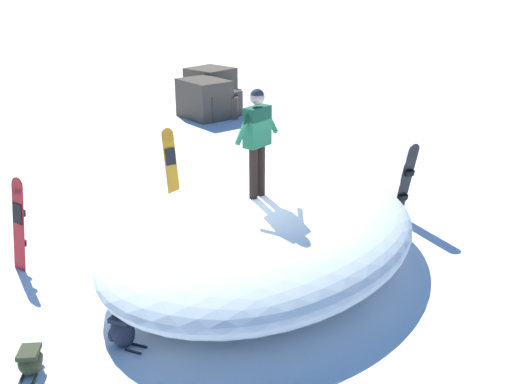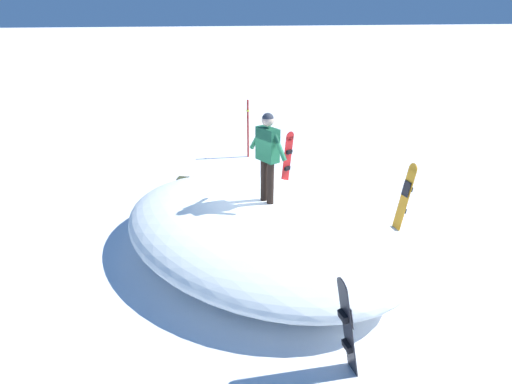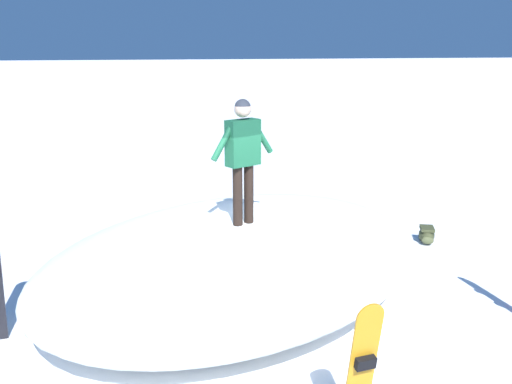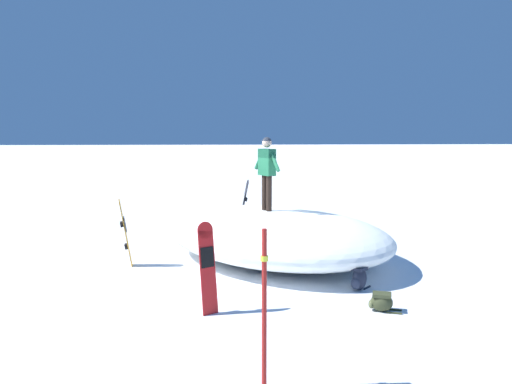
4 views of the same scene
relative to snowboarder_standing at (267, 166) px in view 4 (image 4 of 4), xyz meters
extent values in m
plane|color=white|center=(-0.28, -0.11, -2.29)|extent=(240.00, 240.00, 0.00)
ellipsoid|color=white|center=(0.06, -0.19, -1.70)|extent=(7.98, 7.54, 1.20)
cylinder|color=black|center=(0.09, 0.05, -0.66)|extent=(0.14, 0.14, 0.87)
cylinder|color=black|center=(-0.09, -0.05, -0.66)|extent=(0.14, 0.14, 0.87)
cube|color=#195638|center=(0.00, 0.00, 0.10)|extent=(0.53, 0.42, 0.65)
sphere|color=beige|center=(0.00, 0.00, 0.57)|extent=(0.24, 0.24, 0.24)
cylinder|color=#195638|center=(0.29, 0.15, 0.16)|extent=(0.40, 0.26, 0.53)
cylinder|color=#195638|center=(-0.29, -0.15, 0.16)|extent=(0.40, 0.26, 0.53)
sphere|color=#333842|center=(0.00, 0.00, 0.60)|extent=(0.23, 0.23, 0.23)
cube|color=red|center=(-3.72, 1.40, -1.57)|extent=(0.31, 0.35, 1.45)
cylinder|color=red|center=(-3.64, 1.44, -0.85)|extent=(0.19, 0.28, 0.29)
cube|color=black|center=(-3.71, 1.41, -1.31)|extent=(0.16, 0.24, 0.35)
cube|color=black|center=(-3.65, 1.44, -1.31)|extent=(0.17, 0.21, 0.12)
cube|color=black|center=(-3.70, 1.41, -1.83)|extent=(0.17, 0.21, 0.12)
cube|color=orange|center=(-0.49, 3.35, -1.56)|extent=(0.30, 0.29, 1.47)
cylinder|color=orange|center=(-0.51, 3.46, -0.82)|extent=(0.28, 0.10, 0.27)
cube|color=black|center=(-0.50, 3.36, -1.29)|extent=(0.23, 0.09, 0.35)
cube|color=black|center=(-0.51, 3.43, -1.29)|extent=(0.20, 0.11, 0.12)
cube|color=black|center=(-0.49, 3.35, -1.82)|extent=(0.20, 0.11, 0.12)
cube|color=black|center=(3.39, 0.41, -1.54)|extent=(0.30, 0.35, 1.51)
cylinder|color=black|center=(3.41, 0.26, -0.79)|extent=(0.28, 0.10, 0.27)
cube|color=#B2B2B7|center=(3.39, 0.40, -1.27)|extent=(0.23, 0.11, 0.36)
cube|color=black|center=(3.40, 0.31, -1.27)|extent=(0.20, 0.11, 0.12)
cube|color=black|center=(3.39, 0.42, -1.81)|extent=(0.20, 0.11, 0.12)
ellipsoid|color=#1E2333|center=(-2.69, -1.57, -2.06)|extent=(0.43, 0.43, 0.47)
ellipsoid|color=#2B3144|center=(-2.80, -1.46, -2.13)|extent=(0.21, 0.21, 0.22)
cube|color=#1E2333|center=(-2.69, -1.57, -1.86)|extent=(0.36, 0.36, 0.06)
cylinder|color=#1E2333|center=(-2.61, -1.76, -2.28)|extent=(0.20, 0.20, 0.04)
cylinder|color=#1E2333|center=(-2.50, -1.65, -2.28)|extent=(0.20, 0.20, 0.04)
ellipsoid|color=#383D23|center=(-3.87, -1.62, -2.13)|extent=(0.41, 0.46, 0.32)
ellipsoid|color=#4B5131|center=(-3.81, -1.46, -2.18)|extent=(0.25, 0.18, 0.15)
cube|color=#383D23|center=(-3.87, -1.62, -2.00)|extent=(0.34, 0.39, 0.06)
cylinder|color=#383D23|center=(-4.02, -1.79, -2.28)|extent=(0.12, 0.26, 0.04)
cylinder|color=#383D23|center=(-3.87, -1.85, -2.28)|extent=(0.12, 0.26, 0.04)
cylinder|color=#A51E19|center=(-6.33, 0.69, -1.30)|extent=(0.06, 0.06, 1.98)
cylinder|color=yellow|center=(-6.33, 0.69, -0.67)|extent=(0.10, 0.10, 0.06)
camera|label=1|loc=(-3.91, -8.58, 2.53)|focal=42.46mm
camera|label=2|loc=(7.64, -1.66, 2.50)|focal=29.85mm
camera|label=3|loc=(1.27, 7.38, 1.46)|focal=37.89mm
camera|label=4|loc=(-12.03, 1.25, 0.81)|focal=34.77mm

